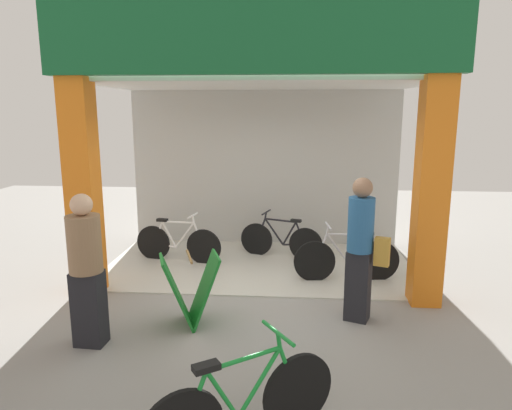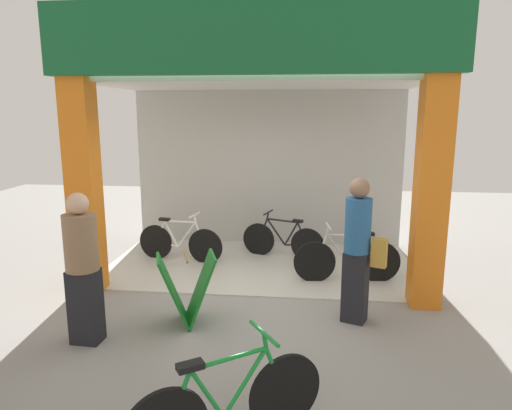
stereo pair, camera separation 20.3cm
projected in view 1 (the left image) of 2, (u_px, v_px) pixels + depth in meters
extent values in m
plane|color=gray|center=(252.00, 297.00, 6.30)|extent=(17.87, 17.87, 0.00)
cube|color=beige|center=(259.00, 264.00, 7.61)|extent=(4.93, 2.69, 0.02)
cube|color=#B7B7B2|center=(264.00, 167.00, 8.63)|extent=(4.93, 0.12, 2.93)
cube|color=orange|center=(83.00, 189.00, 6.18)|extent=(0.38, 0.36, 2.93)
cube|color=orange|center=(431.00, 194.00, 5.83)|extent=(0.38, 0.36, 2.93)
cube|color=#14592D|center=(251.00, 36.00, 5.48)|extent=(5.13, 0.20, 0.87)
cube|color=silver|center=(259.00, 84.00, 7.03)|extent=(4.93, 2.69, 0.06)
cylinder|color=black|center=(378.00, 261.00, 6.85)|extent=(0.62, 0.11, 0.62)
cylinder|color=black|center=(314.00, 261.00, 6.83)|extent=(0.62, 0.11, 0.62)
cylinder|color=silver|center=(363.00, 262.00, 6.85)|extent=(0.42, 0.08, 0.08)
cylinder|color=silver|center=(358.00, 250.00, 6.81)|extent=(0.27, 0.06, 0.46)
cylinder|color=silver|center=(338.00, 249.00, 6.80)|extent=(0.38, 0.07, 0.48)
cylinder|color=silver|center=(347.00, 235.00, 6.76)|extent=(0.59, 0.10, 0.05)
cylinder|color=silver|center=(372.00, 248.00, 6.81)|extent=(0.21, 0.06, 0.42)
cylinder|color=silver|center=(321.00, 248.00, 6.79)|extent=(0.19, 0.05, 0.43)
cylinder|color=silver|center=(328.00, 230.00, 6.74)|extent=(0.06, 0.04, 0.13)
cylinder|color=silver|center=(328.00, 226.00, 6.72)|extent=(0.08, 0.43, 0.03)
cube|color=black|center=(367.00, 233.00, 6.76)|extent=(0.20, 0.11, 0.05)
cylinder|color=black|center=(306.00, 245.00, 7.76)|extent=(0.56, 0.20, 0.57)
cylinder|color=black|center=(257.00, 239.00, 8.08)|extent=(0.56, 0.20, 0.57)
cylinder|color=black|center=(294.00, 245.00, 7.84)|extent=(0.38, 0.14, 0.07)
cylinder|color=black|center=(289.00, 234.00, 7.83)|extent=(0.25, 0.10, 0.43)
cylinder|color=black|center=(274.00, 232.00, 7.93)|extent=(0.35, 0.13, 0.45)
cylinder|color=black|center=(280.00, 220.00, 7.85)|extent=(0.54, 0.19, 0.05)
cylinder|color=black|center=(300.00, 233.00, 7.76)|extent=(0.19, 0.08, 0.39)
cylinder|color=black|center=(261.00, 229.00, 8.01)|extent=(0.17, 0.08, 0.40)
cylinder|color=black|center=(266.00, 215.00, 7.93)|extent=(0.06, 0.04, 0.12)
cylinder|color=black|center=(266.00, 212.00, 7.91)|extent=(0.14, 0.39, 0.03)
cube|color=black|center=(296.00, 221.00, 7.75)|extent=(0.19, 0.13, 0.04)
cylinder|color=black|center=(153.00, 243.00, 7.83)|extent=(0.59, 0.15, 0.59)
cylinder|color=black|center=(204.00, 247.00, 7.60)|extent=(0.59, 0.15, 0.59)
cylinder|color=white|center=(165.00, 245.00, 7.78)|extent=(0.40, 0.10, 0.08)
cylinder|color=white|center=(169.00, 234.00, 7.72)|extent=(0.26, 0.08, 0.44)
cylinder|color=white|center=(185.00, 235.00, 7.65)|extent=(0.36, 0.10, 0.46)
cylinder|color=white|center=(178.00, 222.00, 7.63)|extent=(0.56, 0.14, 0.05)
cylinder|color=white|center=(158.00, 232.00, 7.77)|extent=(0.20, 0.07, 0.40)
cylinder|color=white|center=(198.00, 235.00, 7.58)|extent=(0.18, 0.06, 0.41)
cylinder|color=white|center=(193.00, 219.00, 7.55)|extent=(0.06, 0.04, 0.12)
cylinder|color=white|center=(193.00, 216.00, 7.54)|extent=(0.10, 0.41, 0.03)
cube|color=black|center=(162.00, 220.00, 7.70)|extent=(0.19, 0.12, 0.04)
cylinder|color=black|center=(298.00, 391.00, 3.66)|extent=(0.55, 0.38, 0.63)
cylinder|color=#198C33|center=(223.00, 395.00, 3.31)|extent=(0.25, 0.18, 0.47)
cylinder|color=#198C33|center=(259.00, 382.00, 3.45)|extent=(0.34, 0.24, 0.49)
cylinder|color=#198C33|center=(245.00, 359.00, 3.35)|extent=(0.52, 0.36, 0.05)
cylinder|color=#198C33|center=(195.00, 401.00, 3.21)|extent=(0.19, 0.14, 0.42)
cylinder|color=#198C33|center=(288.00, 370.00, 3.57)|extent=(0.18, 0.13, 0.44)
cylinder|color=#198C33|center=(279.00, 340.00, 3.47)|extent=(0.06, 0.06, 0.13)
cylinder|color=#198C33|center=(278.00, 333.00, 3.46)|extent=(0.27, 0.38, 0.03)
cube|color=black|center=(206.00, 367.00, 3.20)|extent=(0.21, 0.18, 0.05)
cube|color=#197226|center=(177.00, 292.00, 5.38)|extent=(0.49, 0.57, 0.85)
cube|color=#197226|center=(204.00, 289.00, 5.46)|extent=(0.49, 0.57, 0.85)
cylinder|color=olive|center=(189.00, 257.00, 5.34)|extent=(0.18, 0.46, 0.03)
cube|color=black|center=(89.00, 308.00, 4.96)|extent=(0.33, 0.26, 0.83)
cylinder|color=#8C6B4C|center=(84.00, 244.00, 4.82)|extent=(0.37, 0.37, 0.61)
sphere|color=#D8AD8C|center=(81.00, 205.00, 4.73)|extent=(0.23, 0.23, 0.23)
cube|color=black|center=(358.00, 286.00, 5.56)|extent=(0.34, 0.32, 0.86)
cylinder|color=#26598C|center=(361.00, 225.00, 5.40)|extent=(0.40, 0.40, 0.65)
sphere|color=#8C664C|center=(363.00, 188.00, 5.32)|extent=(0.23, 0.23, 0.23)
cube|color=#BF8C33|center=(382.00, 252.00, 5.35)|extent=(0.20, 0.16, 0.34)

